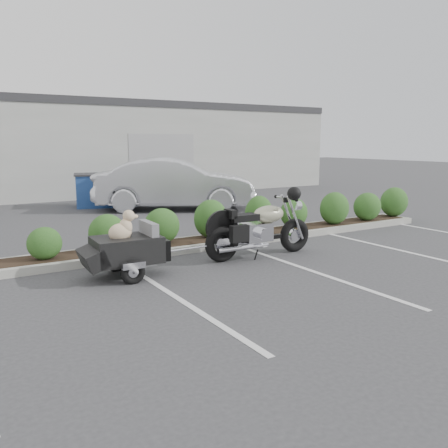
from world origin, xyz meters
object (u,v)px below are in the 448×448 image
dumpster (101,190)px  motorcycle (260,229)px  sedan (175,184)px  pet_trailer (126,249)px

dumpster → motorcycle: bearing=-72.9°
motorcycle → dumpster: bearing=94.7°
sedan → dumpster: bearing=70.4°
sedan → dumpster: (-1.90, 2.09, -0.28)m
motorcycle → dumpster: size_ratio=1.21×
pet_trailer → dumpster: bearing=77.3°
motorcycle → pet_trailer: motorcycle is taller
motorcycle → dumpster: (-0.44, 9.04, 0.03)m
motorcycle → dumpster: motorcycle is taller
motorcycle → pet_trailer: (-2.79, 0.03, -0.07)m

